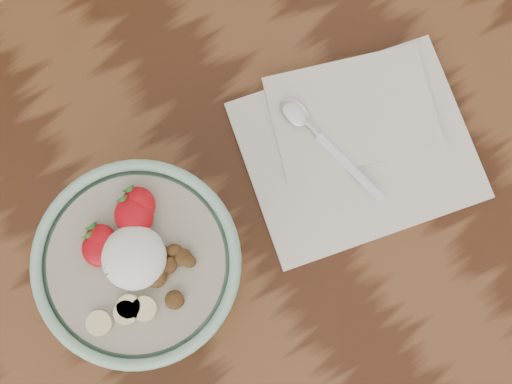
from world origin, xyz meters
TOP-DOWN VIEW (x-y plane):
  - table at (0.00, 0.00)cm, footprint 160.00×90.00cm
  - breakfast_bowl at (-15.01, 7.49)cm, footprint 20.76×20.76cm
  - napkin at (12.61, 6.65)cm, footprint 29.98×26.43cm
  - spoon at (8.80, 11.18)cm, footprint 4.69×16.09cm

SIDE VIEW (x-z plane):
  - table at x=0.00cm, z-range 28.20..103.20cm
  - napkin at x=12.61cm, z-range 74.87..76.45cm
  - spoon at x=8.80cm, z-range 76.51..77.35cm
  - breakfast_bowl at x=-15.01cm, z-range 75.01..89.19cm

